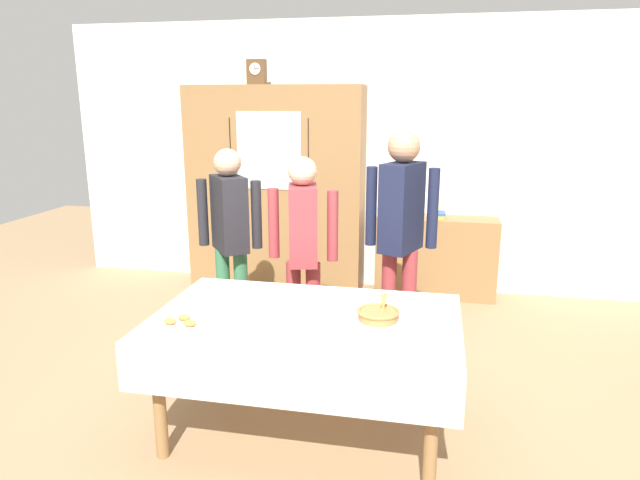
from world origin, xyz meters
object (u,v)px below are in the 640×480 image
(mantel_clock, at_px, (257,72))
(spoon_near_right, at_px, (311,293))
(book_stack, at_px, (438,215))
(tea_cup_front_edge, at_px, (428,329))
(spoon_back_edge, at_px, (296,304))
(wall_cabinet, at_px, (276,190))
(person_behind_table_right, at_px, (230,228))
(tea_cup_far_right, at_px, (238,293))
(pastry_plate, at_px, (181,324))
(tea_cup_near_right, at_px, (310,322))
(dining_table, at_px, (305,333))
(person_near_right_end, at_px, (401,223))
(bread_basket, at_px, (378,314))
(person_behind_table_left, at_px, (303,240))
(tea_cup_mid_left, at_px, (266,293))
(bookshelf_low, at_px, (436,257))
(tea_cup_mid_right, at_px, (371,336))

(mantel_clock, relative_size, spoon_near_right, 2.02)
(mantel_clock, relative_size, book_stack, 1.20)
(tea_cup_front_edge, relative_size, spoon_back_edge, 1.09)
(wall_cabinet, height_order, spoon_back_edge, wall_cabinet)
(book_stack, distance_m, person_behind_table_right, 2.18)
(tea_cup_far_right, relative_size, pastry_plate, 0.46)
(pastry_plate, bearing_deg, wall_cabinet, 95.38)
(mantel_clock, xyz_separation_m, tea_cup_far_right, (0.58, -2.33, -1.42))
(tea_cup_far_right, bearing_deg, tea_cup_near_right, -33.51)
(spoon_near_right, bearing_deg, tea_cup_front_edge, -33.70)
(wall_cabinet, xyz_separation_m, spoon_back_edge, (0.80, -2.38, -0.30))
(dining_table, height_order, person_near_right_end, person_near_right_end)
(tea_cup_near_right, xyz_separation_m, spoon_back_edge, (-0.16, 0.31, -0.02))
(dining_table, bearing_deg, spoon_back_edge, 115.73)
(tea_cup_front_edge, bearing_deg, bread_basket, 153.39)
(wall_cabinet, xyz_separation_m, tea_cup_near_right, (0.95, -2.69, -0.27))
(book_stack, height_order, bread_basket, bread_basket)
(tea_cup_front_edge, bearing_deg, pastry_plate, -172.65)
(book_stack, bearing_deg, bread_basket, -96.99)
(tea_cup_far_right, relative_size, tea_cup_front_edge, 1.00)
(tea_cup_front_edge, bearing_deg, wall_cabinet, 120.82)
(tea_cup_front_edge, bearing_deg, person_behind_table_left, 131.19)
(book_stack, relative_size, tea_cup_mid_left, 1.54)
(bookshelf_low, distance_m, person_near_right_end, 1.66)
(tea_cup_near_right, relative_size, spoon_back_edge, 1.09)
(bread_basket, bearing_deg, tea_cup_front_edge, -26.61)
(tea_cup_far_right, relative_size, person_near_right_end, 0.08)
(person_behind_table_right, bearing_deg, spoon_near_right, -42.40)
(bookshelf_low, height_order, person_behind_table_right, person_behind_table_right)
(pastry_plate, bearing_deg, bookshelf_low, 64.78)
(person_behind_table_right, bearing_deg, dining_table, -53.29)
(spoon_near_right, height_order, spoon_back_edge, same)
(spoon_near_right, bearing_deg, bookshelf_low, 70.54)
(dining_table, distance_m, book_stack, 2.75)
(book_stack, relative_size, bread_basket, 0.83)
(bread_basket, bearing_deg, dining_table, -170.83)
(tea_cup_mid_left, height_order, person_near_right_end, person_near_right_end)
(person_behind_table_right, bearing_deg, mantel_clock, 98.19)
(tea_cup_front_edge, relative_size, tea_cup_mid_left, 1.00)
(tea_cup_front_edge, height_order, tea_cup_mid_left, same)
(wall_cabinet, bearing_deg, tea_cup_mid_left, -75.65)
(dining_table, bearing_deg, tea_cup_far_right, 151.85)
(tea_cup_mid_right, bearing_deg, tea_cup_front_edge, 28.70)
(spoon_back_edge, bearing_deg, pastry_plate, -139.47)
(bookshelf_low, relative_size, spoon_near_right, 9.90)
(tea_cup_near_right, bearing_deg, tea_cup_mid_right, -20.39)
(tea_cup_far_right, height_order, spoon_back_edge, tea_cup_far_right)
(spoon_near_right, distance_m, person_behind_table_left, 0.63)
(book_stack, bearing_deg, spoon_back_edge, -108.80)
(book_stack, distance_m, tea_cup_front_edge, 2.72)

